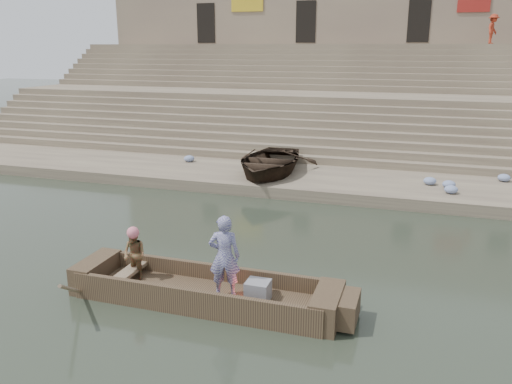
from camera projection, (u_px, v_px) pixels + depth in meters
The scene contains 14 objects.
ground at pixel (164, 262), 12.55m from camera, with size 120.00×120.00×0.00m, color #262F23.
lower_landing at pixel (262, 178), 19.82m from camera, with size 32.00×4.00×0.40m, color gray.
mid_landing at pixel (305, 121), 26.36m from camera, with size 32.00×3.00×2.80m, color gray.
upper_landing at pixel (330, 87), 32.45m from camera, with size 32.00×3.00×5.20m, color gray.
ghat_steps at pixel (312, 109), 27.80m from camera, with size 32.00×11.00×5.20m.
building_wall at pixel (342, 38), 35.29m from camera, with size 32.00×5.07×11.20m.
main_rowboat at pixel (204, 296), 10.59m from camera, with size 5.00×1.30×0.22m, color brown.
rowboat_trim at pixel (213, 289), 10.47m from camera, with size 6.04×2.63×1.78m.
standing_man at pixel (224, 256), 10.17m from camera, with size 0.62×0.41×1.70m, color navy.
rowing_man at pixel (134, 254), 11.01m from camera, with size 0.54×0.42×1.11m, color #257035.
television at pixel (257, 291), 10.16m from camera, with size 0.46×0.42×0.40m.
beached_rowboat at pixel (269, 161), 19.50m from camera, with size 3.22×4.50×0.93m, color #2D2116.
pedestrian at pixel (493, 29), 28.71m from camera, with size 1.03×0.59×1.60m, color #A0301B.
cloth_bundles at pixel (396, 177), 18.52m from camera, with size 12.57×2.70×0.26m.
Camera 1 is at (5.69, -10.37, 5.05)m, focal length 36.22 mm.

